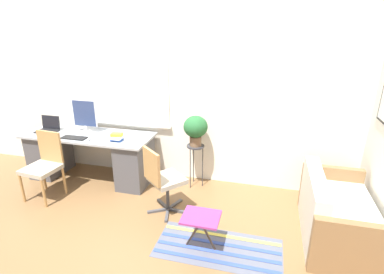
% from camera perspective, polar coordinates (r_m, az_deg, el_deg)
% --- Properties ---
extents(ground_plane, '(14.00, 14.00, 0.00)m').
position_cam_1_polar(ground_plane, '(4.44, -11.17, -10.98)').
color(ground_plane, brown).
extents(wall_back_with_window, '(9.00, 0.12, 2.70)m').
position_cam_1_polar(wall_back_with_window, '(4.63, -8.23, 8.59)').
color(wall_back_with_window, white).
rests_on(wall_back_with_window, ground_plane).
extents(desk, '(1.98, 0.72, 0.74)m').
position_cam_1_polar(desk, '(4.94, -18.71, -3.26)').
color(desk, '#9EA3A8').
rests_on(desk, ground_plane).
extents(laptop, '(0.32, 0.24, 0.23)m').
position_cam_1_polar(laptop, '(5.19, -25.69, 1.56)').
color(laptop, black).
rests_on(laptop, desk).
extents(monitor, '(0.39, 0.14, 0.50)m').
position_cam_1_polar(monitor, '(4.87, -19.76, 3.96)').
color(monitor, silver).
rests_on(monitor, desk).
extents(keyboard, '(0.37, 0.14, 0.02)m').
position_cam_1_polar(keyboard, '(4.71, -21.53, -0.13)').
color(keyboard, black).
rests_on(keyboard, desk).
extents(mouse, '(0.04, 0.07, 0.04)m').
position_cam_1_polar(mouse, '(4.55, -18.98, -0.38)').
color(mouse, silver).
rests_on(mouse, desk).
extents(book_stack, '(0.17, 0.15, 0.11)m').
position_cam_1_polar(book_stack, '(4.41, -14.19, -0.03)').
color(book_stack, '#2851B2').
rests_on(book_stack, desk).
extents(desk_chair_wooden, '(0.47, 0.48, 0.92)m').
position_cam_1_polar(desk_chair_wooden, '(4.63, -26.34, -4.59)').
color(desk_chair_wooden, '#B2844C').
rests_on(desk_chair_wooden, ground_plane).
extents(office_chair_swivel, '(0.57, 0.58, 0.90)m').
position_cam_1_polar(office_chair_swivel, '(3.80, -5.66, -7.92)').
color(office_chair_swivel, '#47474C').
rests_on(office_chair_swivel, ground_plane).
extents(couch_loveseat, '(0.73, 1.28, 0.75)m').
position_cam_1_polar(couch_loveseat, '(3.82, 25.64, -13.45)').
color(couch_loveseat, silver).
rests_on(couch_loveseat, ground_plane).
extents(plant_stand, '(0.26, 0.26, 0.65)m').
position_cam_1_polar(plant_stand, '(4.38, 0.67, -2.60)').
color(plant_stand, '#333338').
rests_on(plant_stand, ground_plane).
extents(potted_plant, '(0.35, 0.35, 0.44)m').
position_cam_1_polar(potted_plant, '(4.26, 0.69, 1.70)').
color(potted_plant, brown).
rests_on(potted_plant, plant_stand).
extents(floor_rug_striped, '(1.37, 0.63, 0.01)m').
position_cam_1_polar(floor_rug_striped, '(3.50, 5.02, -20.27)').
color(floor_rug_striped, '#565B6B').
rests_on(floor_rug_striped, ground_plane).
extents(folding_stool, '(0.40, 0.34, 0.41)m').
position_cam_1_polar(folding_stool, '(3.27, 1.71, -15.41)').
color(folding_stool, '#93337A').
rests_on(folding_stool, ground_plane).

